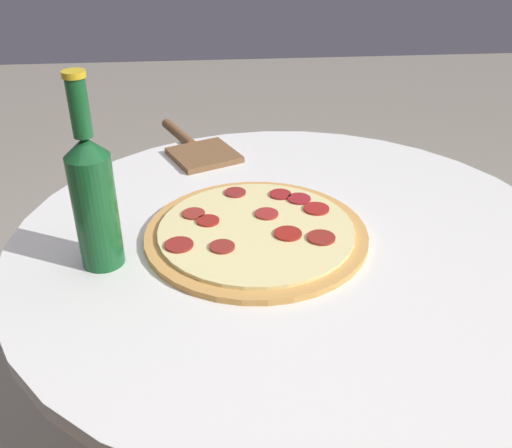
# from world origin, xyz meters

# --- Properties ---
(table) EXTENTS (0.89, 0.89, 0.75)m
(table) POSITION_xyz_m (0.00, 0.00, 0.54)
(table) COLOR silver
(table) RESTS_ON ground_plane
(pizza) EXTENTS (0.35, 0.35, 0.02)m
(pizza) POSITION_xyz_m (0.06, -0.01, 0.76)
(pizza) COLOR #C68E47
(pizza) RESTS_ON table
(beer_bottle) EXTENTS (0.06, 0.06, 0.28)m
(beer_bottle) POSITION_xyz_m (0.29, 0.05, 0.86)
(beer_bottle) COLOR #144C23
(beer_bottle) RESTS_ON table
(pizza_paddle) EXTENTS (0.17, 0.27, 0.02)m
(pizza_paddle) POSITION_xyz_m (0.15, -0.35, 0.76)
(pizza_paddle) COLOR brown
(pizza_paddle) RESTS_ON table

